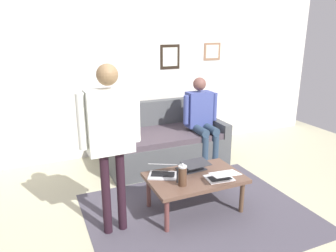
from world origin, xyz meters
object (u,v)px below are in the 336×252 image
french_press (182,176)px  person_standing (110,130)px  person_seated (201,116)px  couch (163,143)px  laptop_center (221,177)px  coffee_table (195,180)px  laptop_right (163,171)px  laptop_left (193,167)px

french_press → person_standing: (0.69, -0.10, 0.55)m
person_seated → couch: bearing=-23.9°
laptop_center → person_standing: bearing=-8.4°
coffee_table → person_standing: bearing=2.2°
couch → laptop_center: 1.59m
coffee_table → laptop_center: 0.30m
coffee_table → french_press: french_press is taller
person_standing → person_seated: (-1.63, -1.19, -0.34)m
laptop_right → person_seated: bearing=-136.0°
couch → coffee_table: couch is taller
french_press → person_standing: 0.89m
laptop_right → person_seated: (-1.02, -0.99, 0.28)m
french_press → person_standing: bearing=-8.5°
person_seated → laptop_right: bearing=44.0°
laptop_right → person_standing: size_ratio=0.24×
laptop_center → laptop_right: (0.52, -0.37, -0.00)m
coffee_table → person_seated: (-0.71, -1.15, 0.36)m
person_standing → laptop_left: bearing=-169.8°
laptop_left → person_standing: bearing=10.2°
laptop_left → laptop_center: (-0.16, 0.34, 0.00)m
laptop_left → laptop_center: laptop_center is taller
couch → laptop_left: couch is taller
laptop_left → french_press: bearing=46.0°
laptop_left → french_press: 0.39m
laptop_left → laptop_right: bearing=-4.3°
laptop_center → laptop_right: laptop_right is taller
couch → person_standing: bearing=51.7°
laptop_center → person_standing: 1.29m
laptop_right → laptop_center: bearing=144.7°
french_press → laptop_center: bearing=171.8°
french_press → laptop_right: bearing=-73.6°
laptop_center → person_standing: size_ratio=0.21×
couch → person_seated: 0.70m
laptop_right → french_press: french_press is taller
laptop_left → person_standing: (0.96, 0.17, 0.62)m
laptop_center → french_press: bearing=-8.2°
coffee_table → laptop_right: size_ratio=2.58×
coffee_table → person_seated: person_seated is taller
coffee_table → laptop_right: bearing=-27.9°
laptop_right → french_press: size_ratio=1.63×
laptop_left → person_standing: 1.16m
coffee_table → person_seated: size_ratio=0.81×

